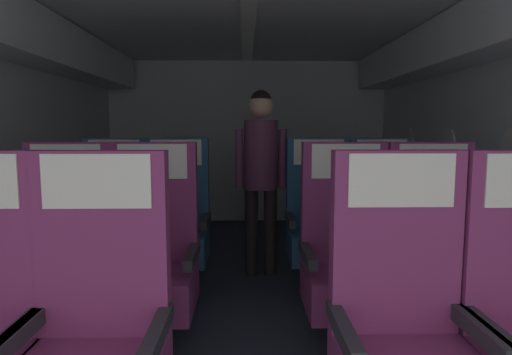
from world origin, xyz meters
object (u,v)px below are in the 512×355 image
object	(u,v)px
seat_a_left_aisle	(95,342)
seat_b_left_aisle	(152,262)
seat_b_right_window	(347,261)
seat_c_right_window	(319,225)
flight_attendant	(261,163)
seat_b_right_aisle	(435,261)
seat_b_left_window	(65,263)
seat_c_left_window	(114,226)
seat_c_right_aisle	(383,225)
seat_a_right_window	(404,338)
seat_c_left_aisle	(176,226)

from	to	relation	value
seat_a_left_aisle	seat_b_left_aisle	distance (m)	0.93
seat_b_right_window	seat_c_right_window	bearing A→B (deg)	90.08
flight_attendant	seat_a_left_aisle	bearing A→B (deg)	-122.40
seat_a_left_aisle	seat_b_right_aisle	xyz separation A→B (m)	(1.63, 0.91, 0.00)
seat_b_left_window	seat_b_right_aisle	world-z (taller)	same
seat_b_right_window	seat_c_right_window	world-z (taller)	same
seat_c_left_window	flight_attendant	world-z (taller)	flight_attendant
seat_c_right_aisle	seat_b_right_aisle	bearing A→B (deg)	-89.55
seat_b_right_aisle	seat_a_right_window	bearing A→B (deg)	-119.22
seat_c_left_window	seat_c_right_aisle	world-z (taller)	same
seat_b_left_window	seat_c_right_window	distance (m)	1.86
flight_attendant	seat_c_left_window	bearing A→B (deg)	178.40
seat_b_right_aisle	seat_b_right_window	bearing A→B (deg)	178.16
seat_b_right_window	seat_c_left_window	world-z (taller)	same
seat_a_right_window	seat_c_left_aisle	world-z (taller)	same
seat_b_left_aisle	seat_a_left_aisle	bearing A→B (deg)	-90.44
seat_b_right_window	seat_c_left_window	size ratio (longest dim) A/B	1.00
seat_b_left_aisle	seat_b_right_window	bearing A→B (deg)	-0.23
seat_b_left_window	seat_c_left_aisle	bearing A→B (deg)	61.95
seat_b_right_aisle	seat_c_right_window	xyz separation A→B (m)	(-0.50, 0.95, 0.00)
seat_c_left_aisle	flight_attendant	xyz separation A→B (m)	(0.67, 0.30, 0.47)
seat_a_right_window	seat_c_left_window	world-z (taller)	same
seat_b_left_window	seat_b_left_aisle	bearing A→B (deg)	0.26
seat_b_left_aisle	seat_a_right_window	bearing A→B (deg)	-39.75
seat_c_left_window	seat_c_right_aisle	xyz separation A→B (m)	(2.10, -0.02, 0.00)
seat_b_left_aisle	seat_b_right_aisle	size ratio (longest dim) A/B	1.00
seat_c_right_aisle	flight_attendant	world-z (taller)	flight_attendant
seat_a_left_aisle	seat_a_right_window	xyz separation A→B (m)	(1.12, 0.00, 0.00)
seat_a_left_aisle	seat_c_left_aisle	distance (m)	1.83
seat_b_left_window	flight_attendant	world-z (taller)	flight_attendant
seat_b_left_aisle	seat_b_right_window	size ratio (longest dim) A/B	1.00
seat_a_left_aisle	seat_b_left_aisle	bearing A→B (deg)	89.56
seat_c_right_window	seat_c_right_aisle	bearing A→B (deg)	-2.73
seat_c_right_aisle	seat_c_right_window	distance (m)	0.50
seat_c_right_window	flight_attendant	bearing A→B (deg)	149.08
seat_b_right_window	flight_attendant	bearing A→B (deg)	110.60
seat_c_left_window	seat_b_right_aisle	bearing A→B (deg)	-24.17
seat_b_right_aisle	seat_c_left_window	xyz separation A→B (m)	(-2.11, 0.95, 0.00)
seat_c_left_window	flight_attendant	bearing A→B (deg)	13.36
seat_b_right_aisle	seat_c_left_window	distance (m)	2.32
seat_b_right_aisle	flight_attendant	size ratio (longest dim) A/B	0.75
seat_b_right_aisle	seat_c_right_window	distance (m)	1.08
seat_b_left_aisle	seat_c_left_aisle	distance (m)	0.91
flight_attendant	seat_b_right_aisle	bearing A→B (deg)	-66.93
seat_a_right_window	seat_c_left_window	distance (m)	2.45
seat_a_right_window	seat_b_left_aisle	xyz separation A→B (m)	(-1.11, 0.92, 0.00)
seat_b_left_aisle	seat_b_left_window	bearing A→B (deg)	-179.74
seat_b_right_window	seat_b_left_aisle	bearing A→B (deg)	179.77
seat_b_left_aisle	seat_c_right_window	distance (m)	1.45
seat_a_right_window	seat_c_left_aisle	bearing A→B (deg)	121.45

